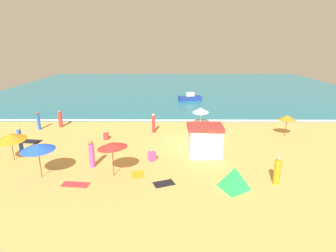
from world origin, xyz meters
The scene contains 23 objects.
ground_plane centered at (0.00, 0.00, 0.00)m, with size 60.00×60.00×0.00m, color #E0A856.
ocean_water centered at (0.00, 28.00, 0.05)m, with size 60.00×44.00×0.10m, color teal.
wave_breaker_foam centered at (0.00, 6.30, 0.10)m, with size 57.00×0.70×0.01m, color white.
lifeguard_cabana centered at (0.93, -2.62, 1.17)m, with size 2.52×1.99×2.30m.
beach_umbrella_0 centered at (-5.06, -5.90, 2.03)m, with size 2.43×2.42×2.29m.
beach_umbrella_1 centered at (8.62, 1.76, 1.65)m, with size 1.62×1.66×1.96m.
beach_umbrella_2 centered at (-9.46, -6.13, 1.98)m, with size 2.38×2.39×2.20m.
beach_umbrella_3 centered at (1.43, 4.67, 1.62)m, with size 1.95×1.97×1.93m.
beach_umbrella_4 centered at (-12.52, -3.64, 1.74)m, with size 2.39×2.42×2.09m.
beach_tent centered at (2.07, -7.35, 0.64)m, with size 1.82×1.95×1.27m.
beachgoer_0 centered at (-6.72, -4.65, 0.89)m, with size 0.44×0.44×1.86m.
beachgoer_1 centered at (4.64, -6.88, 0.82)m, with size 0.51×0.51×1.76m.
beachgoer_2 centered at (-12.24, 4.33, 0.77)m, with size 0.53×0.53×1.65m.
beachgoer_3 centered at (-12.89, -1.91, 0.94)m, with size 0.32×0.32×1.92m.
beachgoer_4 centered at (-3.07, 2.65, 0.87)m, with size 0.42×0.42×1.79m.
beachgoer_5 centered at (-13.98, 3.48, 0.87)m, with size 0.32×0.32×1.75m.
beachgoer_6 centered at (-7.02, 0.73, 0.33)m, with size 0.39×0.39×0.77m.
beachgoer_7 centered at (-2.83, -3.61, 0.38)m, with size 0.59×0.59×0.89m.
beach_towel_0 centered at (-3.57, -5.78, 0.01)m, with size 0.98×1.18×0.01m.
beach_towel_2 centered at (-1.92, -6.91, 0.01)m, with size 1.41×1.15×0.01m.
beach_towel_3 centered at (-7.08, -7.06, 0.01)m, with size 1.69×0.83×0.01m.
beach_towel_4 centered at (-13.14, 0.16, 0.01)m, with size 1.68×1.11×0.01m.
small_boat_0 centered at (1.25, 16.73, 0.49)m, with size 3.34×1.82×1.12m.
Camera 1 is at (-1.59, -21.38, 7.98)m, focal length 29.46 mm.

